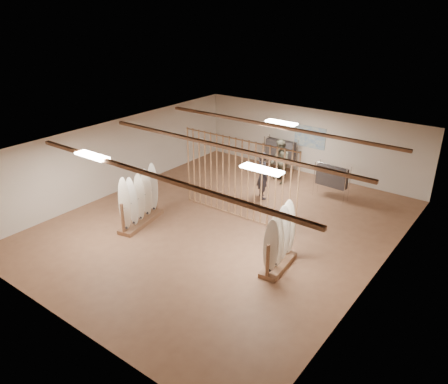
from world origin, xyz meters
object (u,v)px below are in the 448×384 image
Objects in this scene: rack_left at (140,206)px; shopper_b at (280,159)px; shopper_a at (263,173)px; clothing_rack_a at (281,150)px; clothing_rack_b at (332,176)px; rack_right at (279,248)px.

shopper_b is at bearing 60.67° from rack_left.
clothing_rack_a is at bearing -33.36° from shopper_a.
clothing_rack_b is (4.18, 5.68, 0.24)m from rack_left.
shopper_b is at bearing -42.24° from shopper_a.
rack_left reaches higher than clothing_rack_a.
rack_right is at bearing -77.69° from clothing_rack_b.
shopper_b is (-0.24, 1.66, 0.01)m from shopper_a.
rack_left is 1.13× the size of rack_right.
clothing_rack_b is 0.66× the size of shopper_b.
rack_left is at bearing -71.97° from shopper_b.
clothing_rack_b is 2.32m from shopper_b.
shopper_a is (-2.87, 3.70, 0.41)m from rack_right.
rack_right is 1.32× the size of clothing_rack_b.
rack_right is 0.87× the size of shopper_b.
rack_left is 6.15m from shopper_b.
shopper_a is at bearing -45.93° from shopper_b.
rack_left is 0.98× the size of shopper_b.
clothing_rack_b is 2.56m from shopper_a.
shopper_a is at bearing -72.36° from clothing_rack_a.
shopper_b reaches higher than rack_left.
clothing_rack_a is (-3.73, 6.47, 0.38)m from rack_right.
clothing_rack_a reaches higher than clothing_rack_b.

